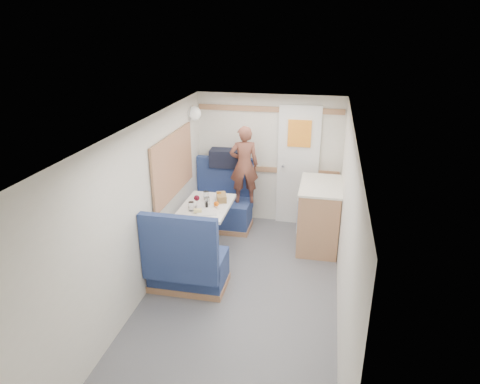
% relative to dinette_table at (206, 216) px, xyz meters
% --- Properties ---
extents(floor, '(4.50, 4.50, 0.00)m').
position_rel_dinette_table_xyz_m(floor, '(0.65, -1.00, -0.57)').
color(floor, '#515156').
rests_on(floor, ground).
extents(ceiling, '(4.50, 4.50, 0.00)m').
position_rel_dinette_table_xyz_m(ceiling, '(0.65, -1.00, 1.43)').
color(ceiling, silver).
rests_on(ceiling, wall_back).
extents(wall_back, '(2.20, 0.02, 2.00)m').
position_rel_dinette_table_xyz_m(wall_back, '(0.65, 1.25, 0.43)').
color(wall_back, silver).
rests_on(wall_back, floor).
extents(wall_left, '(0.02, 4.50, 2.00)m').
position_rel_dinette_table_xyz_m(wall_left, '(-0.45, -1.00, 0.43)').
color(wall_left, silver).
rests_on(wall_left, floor).
extents(wall_right, '(0.02, 4.50, 2.00)m').
position_rel_dinette_table_xyz_m(wall_right, '(1.75, -1.00, 0.43)').
color(wall_right, silver).
rests_on(wall_right, floor).
extents(oak_trim_low, '(2.15, 0.02, 0.08)m').
position_rel_dinette_table_xyz_m(oak_trim_low, '(0.65, 1.23, 0.28)').
color(oak_trim_low, '#986344').
rests_on(oak_trim_low, wall_back).
extents(oak_trim_high, '(2.15, 0.02, 0.08)m').
position_rel_dinette_table_xyz_m(oak_trim_high, '(0.65, 1.23, 1.21)').
color(oak_trim_high, '#986344').
rests_on(oak_trim_high, wall_back).
extents(side_window, '(0.04, 1.30, 0.72)m').
position_rel_dinette_table_xyz_m(side_window, '(-0.43, 0.00, 0.68)').
color(side_window, '#9DA48B').
rests_on(side_window, wall_left).
extents(rear_door, '(0.62, 0.12, 1.86)m').
position_rel_dinette_table_xyz_m(rear_door, '(1.10, 1.22, 0.41)').
color(rear_door, white).
rests_on(rear_door, wall_back).
extents(dinette_table, '(0.62, 0.92, 0.72)m').
position_rel_dinette_table_xyz_m(dinette_table, '(0.00, 0.00, 0.00)').
color(dinette_table, white).
rests_on(dinette_table, floor).
extents(bench_far, '(0.90, 0.59, 1.05)m').
position_rel_dinette_table_xyz_m(bench_far, '(-0.00, 0.86, -0.27)').
color(bench_far, navy).
rests_on(bench_far, floor).
extents(bench_near, '(0.90, 0.59, 1.05)m').
position_rel_dinette_table_xyz_m(bench_near, '(-0.00, -0.86, -0.27)').
color(bench_near, navy).
rests_on(bench_near, floor).
extents(ledge, '(0.90, 0.14, 0.04)m').
position_rel_dinette_table_xyz_m(ledge, '(-0.00, 1.12, 0.31)').
color(ledge, '#986344').
rests_on(ledge, bench_far).
extents(dome_light, '(0.20, 0.20, 0.20)m').
position_rel_dinette_table_xyz_m(dome_light, '(-0.39, 0.85, 1.18)').
color(dome_light, white).
rests_on(dome_light, wall_left).
extents(galley_counter, '(0.57, 0.92, 0.92)m').
position_rel_dinette_table_xyz_m(galley_counter, '(1.47, 0.55, -0.10)').
color(galley_counter, '#986344').
rests_on(galley_counter, floor).
extents(person, '(0.48, 0.38, 1.16)m').
position_rel_dinette_table_xyz_m(person, '(0.34, 0.84, 0.46)').
color(person, brown).
rests_on(person, bench_far).
extents(duffel_bag, '(0.56, 0.29, 0.26)m').
position_rel_dinette_table_xyz_m(duffel_bag, '(0.04, 1.12, 0.47)').
color(duffel_bag, black).
rests_on(duffel_bag, ledge).
extents(tray, '(0.33, 0.38, 0.02)m').
position_rel_dinette_table_xyz_m(tray, '(0.06, -0.19, 0.16)').
color(tray, white).
rests_on(tray, dinette_table).
extents(orange_fruit, '(0.07, 0.07, 0.07)m').
position_rel_dinette_table_xyz_m(orange_fruit, '(0.16, -0.06, 0.21)').
color(orange_fruit, '#D76609').
rests_on(orange_fruit, tray).
extents(cheese_block, '(0.11, 0.09, 0.04)m').
position_rel_dinette_table_xyz_m(cheese_block, '(-0.03, -0.27, 0.19)').
color(cheese_block, '#F4D98D').
rests_on(cheese_block, tray).
extents(wine_glass, '(0.08, 0.08, 0.17)m').
position_rel_dinette_table_xyz_m(wine_glass, '(-0.10, -0.09, 0.28)').
color(wine_glass, white).
rests_on(wine_glass, dinette_table).
extents(tumbler_left, '(0.07, 0.07, 0.12)m').
position_rel_dinette_table_xyz_m(tumbler_left, '(-0.13, -0.21, 0.21)').
color(tumbler_left, silver).
rests_on(tumbler_left, dinette_table).
extents(tumbler_mid, '(0.08, 0.08, 0.12)m').
position_rel_dinette_table_xyz_m(tumbler_mid, '(-0.05, 0.17, 0.21)').
color(tumbler_mid, white).
rests_on(tumbler_mid, dinette_table).
extents(tumbler_right, '(0.07, 0.07, 0.12)m').
position_rel_dinette_table_xyz_m(tumbler_right, '(0.02, -0.02, 0.21)').
color(tumbler_right, silver).
rests_on(tumbler_right, dinette_table).
extents(beer_glass, '(0.07, 0.07, 0.10)m').
position_rel_dinette_table_xyz_m(beer_glass, '(0.12, 0.21, 0.21)').
color(beer_glass, brown).
rests_on(beer_glass, dinette_table).
extents(pepper_grinder, '(0.04, 0.04, 0.10)m').
position_rel_dinette_table_xyz_m(pepper_grinder, '(0.04, -0.10, 0.20)').
color(pepper_grinder, black).
rests_on(pepper_grinder, dinette_table).
extents(bread_loaf, '(0.19, 0.25, 0.09)m').
position_rel_dinette_table_xyz_m(bread_loaf, '(0.16, 0.19, 0.20)').
color(bread_loaf, olive).
rests_on(bread_loaf, dinette_table).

